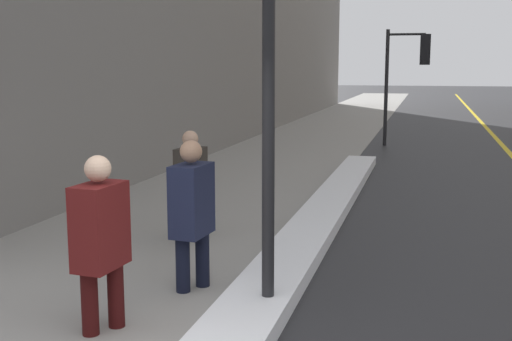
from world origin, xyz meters
TOP-DOWN VIEW (x-y plane):
  - sidewalk_slab at (-2.00, 15.00)m, footprint 4.00×80.00m
  - road_centre_stripe at (4.00, 15.00)m, footprint 0.16×80.00m
  - snow_bank_curb at (0.20, 5.53)m, footprint 0.68×12.93m
  - lamp_post at (0.31, 1.80)m, footprint 0.28×0.28m
  - traffic_light_near at (1.18, 15.99)m, footprint 1.31×0.32m
  - pedestrian_in_glasses at (-1.03, 1.00)m, footprint 0.35×0.55m
  - pedestrian_nearside at (-0.64, 2.26)m, footprint 0.35×0.55m
  - pedestrian_trailing at (-1.38, 4.17)m, footprint 0.33×0.52m

SIDE VIEW (x-z plane):
  - road_centre_stripe at x=4.00m, z-range 0.00..0.00m
  - sidewalk_slab at x=-2.00m, z-range 0.00..0.01m
  - snow_bank_curb at x=0.20m, z-range 0.00..0.19m
  - pedestrian_trailing at x=-1.38m, z-range 0.08..1.62m
  - pedestrian_in_glasses at x=-1.03m, z-range 0.09..1.72m
  - pedestrian_nearside at x=-0.64m, z-range 0.09..1.72m
  - traffic_light_near at x=1.18m, z-range 0.77..4.27m
  - lamp_post at x=0.31m, z-range 0.47..4.99m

